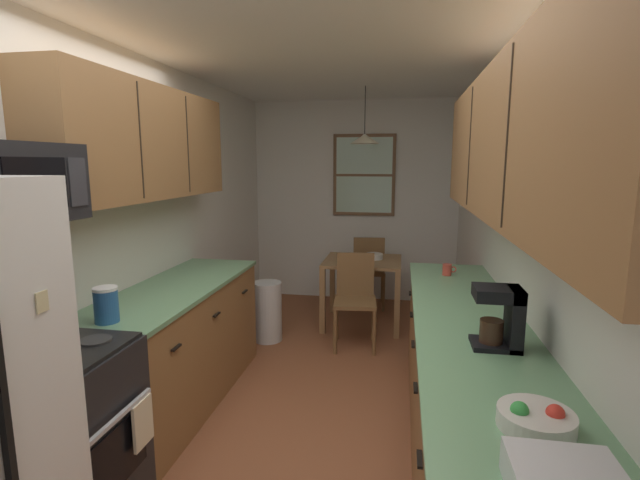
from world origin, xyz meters
name	(u,v)px	position (x,y,z in m)	size (l,w,h in m)	color
ground_plane	(319,392)	(0.00, 1.00, 0.00)	(12.00, 12.00, 0.00)	brown
wall_left	(150,227)	(-1.35, 1.00, 1.27)	(0.10, 9.00, 2.55)	silver
wall_right	(512,237)	(1.35, 1.00, 1.27)	(0.10, 9.00, 2.55)	silver
wall_back	(355,202)	(0.00, 3.65, 1.27)	(4.40, 0.10, 2.55)	silver
ceiling_slab	(319,43)	(0.00, 1.00, 2.59)	(4.40, 9.00, 0.08)	white
stove_range	(58,439)	(-0.99, -0.54, 0.47)	(0.66, 0.61, 1.10)	black
microwave_over_range	(9,183)	(-1.11, -0.54, 1.69)	(0.39, 0.56, 0.36)	black
counter_left	(178,345)	(-1.00, 0.68, 0.45)	(0.64, 1.84, 0.90)	olive
upper_cabinets_left	(144,143)	(-1.14, 0.63, 1.91)	(0.33, 1.92, 0.76)	olive
counter_right	(471,411)	(1.00, 0.10, 0.45)	(0.64, 3.33, 0.90)	olive
upper_cabinets_right	(520,143)	(1.14, 0.05, 1.87)	(0.33, 3.01, 0.73)	olive
dining_table	(363,271)	(0.20, 2.60, 0.60)	(0.83, 0.75, 0.73)	olive
dining_chair_near	(355,295)	(0.18, 2.02, 0.50)	(0.44, 0.44, 0.90)	brown
dining_chair_far	(369,269)	(0.22, 3.19, 0.50)	(0.43, 0.43, 0.90)	brown
pendant_light	(365,139)	(0.20, 2.60, 2.02)	(0.31, 0.31, 0.58)	black
back_window	(364,175)	(0.12, 3.58, 1.62)	(0.78, 0.05, 1.02)	brown
trash_bin	(268,311)	(-0.70, 1.98, 0.30)	(0.29, 0.29, 0.60)	silver
storage_canister	(106,305)	(-1.00, -0.10, 1.00)	(0.13, 0.13, 0.20)	#265999
dish_towel	(143,423)	(-0.64, -0.39, 0.50)	(0.02, 0.16, 0.24)	beige
coffee_maker	(503,316)	(1.09, -0.09, 1.06)	(0.22, 0.18, 0.30)	black
mug_by_coffeemaker	(447,270)	(0.97, 1.35, 0.94)	(0.11, 0.07, 0.09)	#BF3F33
fruit_bowl	(536,418)	(1.06, -0.78, 0.94)	(0.25, 0.25, 0.09)	silver
table_serving_bowl	(374,256)	(0.32, 2.67, 0.76)	(0.19, 0.19, 0.06)	silver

